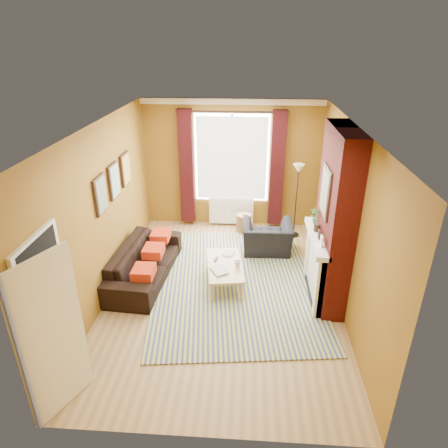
{
  "coord_description": "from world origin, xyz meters",
  "views": [
    {
      "loc": [
        0.4,
        -5.65,
        3.95
      ],
      "look_at": [
        0.0,
        0.25,
        1.15
      ],
      "focal_mm": 32.0,
      "sensor_mm": 36.0,
      "label": 1
    }
  ],
  "objects": [
    {
      "name": "ground",
      "position": [
        0.0,
        0.0,
        0.0
      ],
      "size": [
        5.5,
        5.5,
        0.0
      ],
      "primitive_type": "plane",
      "color": "#997645",
      "rests_on": "ground"
    },
    {
      "name": "room_walls",
      "position": [
        0.63,
        0.28,
        1.38
      ],
      "size": [
        3.82,
        5.54,
        2.83
      ],
      "color": "#8E631B",
      "rests_on": "ground"
    },
    {
      "name": "book_a",
      "position": [
        -0.16,
        -0.05,
        0.4
      ],
      "size": [
        0.35,
        0.38,
        0.03
      ],
      "primitive_type": "imported",
      "rotation": [
        0.0,
        0.0,
        0.53
      ],
      "color": "#999999",
      "rests_on": "coffee_table"
    },
    {
      "name": "book_b",
      "position": [
        -0.03,
        0.64,
        0.4
      ],
      "size": [
        0.23,
        0.28,
        0.02
      ],
      "primitive_type": "imported",
      "rotation": [
        0.0,
        0.0,
        -0.21
      ],
      "color": "#999999",
      "rests_on": "coffee_table"
    },
    {
      "name": "coffee_table",
      "position": [
        0.01,
        0.24,
        0.35
      ],
      "size": [
        0.74,
        1.24,
        0.39
      ],
      "rotation": [
        0.0,
        0.0,
        0.14
      ],
      "color": "tan",
      "rests_on": "ground"
    },
    {
      "name": "floor_lamp",
      "position": [
        1.38,
        2.21,
        1.27
      ],
      "size": [
        0.25,
        0.25,
        1.6
      ],
      "rotation": [
        0.0,
        0.0,
        -0.05
      ],
      "color": "black",
      "rests_on": "ground"
    },
    {
      "name": "wicker_stool",
      "position": [
        0.29,
        2.33,
        0.2
      ],
      "size": [
        0.42,
        0.42,
        0.41
      ],
      "rotation": [
        0.0,
        0.0,
        -0.36
      ],
      "color": "olive",
      "rests_on": "ground"
    },
    {
      "name": "sofa",
      "position": [
        -1.42,
        0.35,
        0.31
      ],
      "size": [
        0.98,
        2.18,
        0.62
      ],
      "primitive_type": "imported",
      "rotation": [
        0.0,
        0.0,
        1.5
      ],
      "color": "black",
      "rests_on": "ground"
    },
    {
      "name": "striped_rug",
      "position": [
        0.19,
        0.29,
        0.01
      ],
      "size": [
        3.19,
        4.13,
        0.02
      ],
      "rotation": [
        0.0,
        0.0,
        0.11
      ],
      "color": "#313D89",
      "rests_on": "ground"
    },
    {
      "name": "armchair",
      "position": [
        0.78,
        1.44,
        0.31
      ],
      "size": [
        0.99,
        0.87,
        0.63
      ],
      "primitive_type": "imported",
      "rotation": [
        0.0,
        0.0,
        3.17
      ],
      "color": "black",
      "rests_on": "ground"
    },
    {
      "name": "mug",
      "position": [
        0.24,
        0.19,
        0.44
      ],
      "size": [
        0.15,
        0.15,
        0.1
      ],
      "primitive_type": "imported",
      "rotation": [
        0.0,
        0.0,
        0.53
      ],
      "color": "#999999",
      "rests_on": "coffee_table"
    },
    {
      "name": "tv_remote",
      "position": [
        -0.15,
        0.38,
        0.4
      ],
      "size": [
        0.08,
        0.16,
        0.02
      ],
      "rotation": [
        0.0,
        0.0,
        -0.2
      ],
      "color": "#252527",
      "rests_on": "coffee_table"
    }
  ]
}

